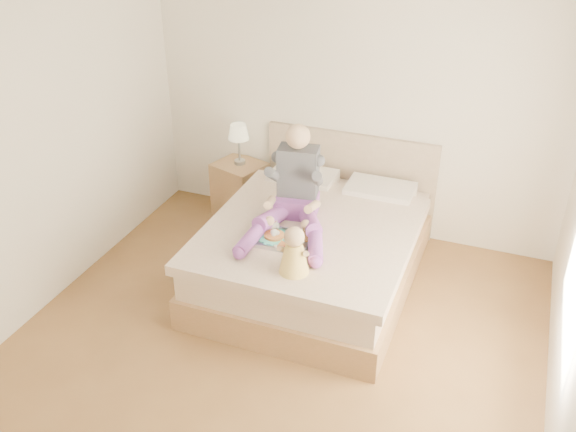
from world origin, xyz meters
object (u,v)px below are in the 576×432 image
(bed, at_px, (317,246))
(adult, at_px, (294,195))
(baby, at_px, (295,253))
(tray, at_px, (284,238))
(nightstand, at_px, (240,189))

(bed, distance_m, adult, 0.58)
(adult, distance_m, baby, 0.76)
(bed, bearing_deg, adult, -144.66)
(bed, xyz_separation_m, tray, (-0.13, -0.45, 0.32))
(bed, bearing_deg, nightstand, 144.51)
(tray, distance_m, baby, 0.45)
(adult, bearing_deg, tray, -92.03)
(bed, height_order, adult, adult)
(nightstand, xyz_separation_m, adult, (0.94, -0.92, 0.57))
(tray, bearing_deg, bed, 70.78)
(bed, height_order, tray, bed)
(adult, relative_size, tray, 2.40)
(nightstand, bearing_deg, adult, -26.84)
(nightstand, relative_size, tray, 1.30)
(nightstand, relative_size, adult, 0.54)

